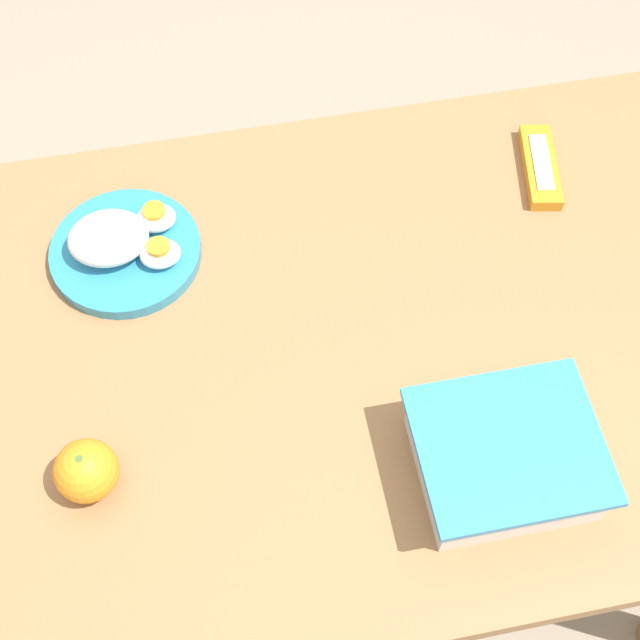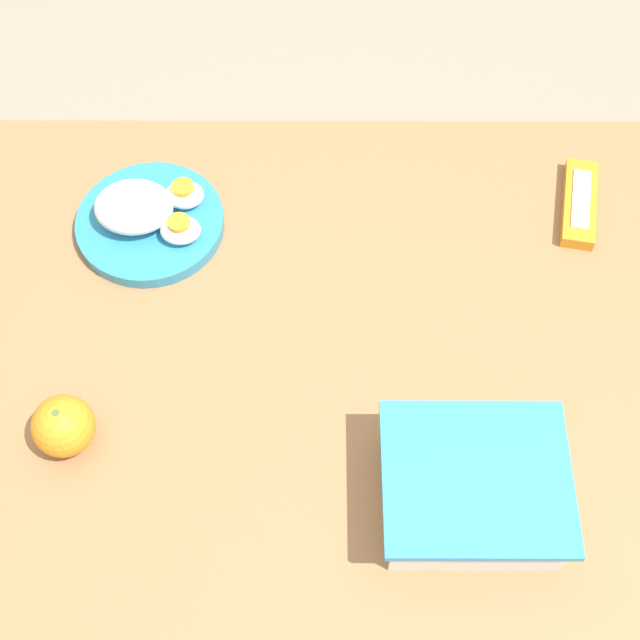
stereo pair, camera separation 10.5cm
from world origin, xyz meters
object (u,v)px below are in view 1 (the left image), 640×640
at_px(orange_fruit, 86,471).
at_px(rice_plate, 123,246).
at_px(candy_bar, 540,167).
at_px(food_container, 504,459).

relative_size(orange_fruit, rice_plate, 0.37).
distance_m(rice_plate, candy_bar, 0.56).
xyz_separation_m(food_container, rice_plate, (0.38, -0.37, -0.01)).
xyz_separation_m(rice_plate, candy_bar, (-0.56, -0.03, -0.01)).
relative_size(food_container, rice_plate, 1.02).
bearing_deg(food_container, candy_bar, -113.94).
distance_m(orange_fruit, candy_bar, 0.70).
relative_size(rice_plate, candy_bar, 1.34).
height_order(food_container, rice_plate, food_container).
xyz_separation_m(food_container, candy_bar, (-0.18, -0.40, -0.02)).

